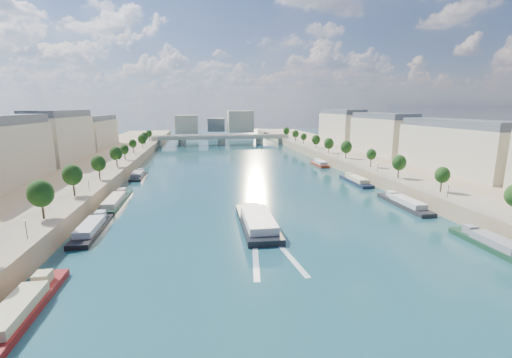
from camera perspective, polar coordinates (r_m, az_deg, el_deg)
name	(u,v)px	position (r m, az deg, el deg)	size (l,w,h in m)	color
ground	(244,181)	(145.13, -2.03, -0.38)	(700.00, 700.00, 0.00)	#0C2E36
quay_left	(61,181)	(153.29, -29.80, -0.35)	(44.00, 520.00, 5.00)	#9E8460
quay_right	(400,170)	(169.42, 22.89, 1.33)	(44.00, 520.00, 5.00)	#9E8460
pave_left	(101,174)	(148.21, -24.47, 0.80)	(14.00, 520.00, 0.10)	gray
pave_right	(370,166)	(161.52, 18.45, 2.10)	(14.00, 520.00, 0.10)	gray
trees_left	(106,159)	(148.76, -23.71, 3.03)	(4.80, 268.80, 8.26)	#382B1E
trees_right	(356,151)	(168.68, 16.40, 4.49)	(4.80, 268.80, 8.26)	#382B1E
lamps_left	(105,171)	(137.08, -23.80, 1.20)	(0.36, 200.36, 4.28)	black
lamps_right	(356,158)	(163.49, 16.31, 3.31)	(0.36, 200.36, 4.28)	black
buildings_left	(34,143)	(167.31, -33.08, 5.05)	(16.00, 226.00, 23.20)	beige
buildings_right	(413,137)	(184.76, 24.71, 6.36)	(16.00, 226.00, 23.20)	beige
skyline	(220,123)	(361.17, -6.09, 9.27)	(79.00, 42.00, 22.00)	beige
bridge	(221,139)	(286.47, -5.78, 6.69)	(112.00, 12.00, 8.15)	#C1B79E
tour_barge	(257,222)	(91.09, 0.20, -7.11)	(9.03, 30.09, 4.07)	black
wake	(270,251)	(76.36, 2.32, -11.92)	(10.76, 25.98, 0.04)	silver
moored_barges_left	(88,234)	(93.07, -26.24, -8.19)	(5.00, 156.58, 3.60)	#1A273A
moored_barges_right	(407,205)	(117.31, 23.88, -3.96)	(5.00, 164.30, 3.60)	black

